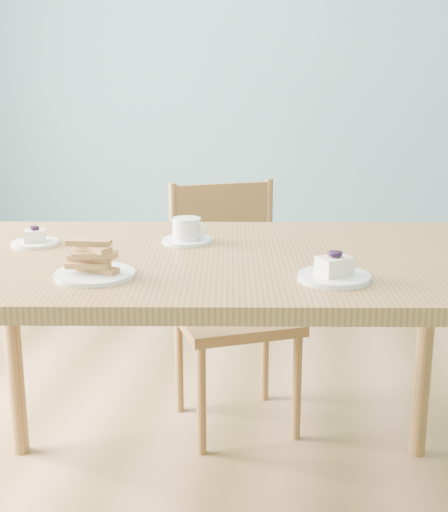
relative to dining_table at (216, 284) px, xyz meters
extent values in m
cube|color=#A3714C|center=(0.18, 0.16, -0.75)|extent=(5.00, 5.00, 0.01)
cube|color=#648E96|center=(0.18, 2.66, 0.61)|extent=(5.00, 0.01, 2.70)
cube|color=olive|center=(0.00, 0.00, 0.06)|extent=(1.65, 1.09, 0.04)
cylinder|color=olive|center=(-0.75, 0.27, -0.35)|extent=(0.06, 0.06, 0.78)
cylinder|color=olive|center=(0.65, 0.47, -0.35)|extent=(0.06, 0.06, 0.78)
cube|color=olive|center=(-0.02, 0.59, -0.32)|extent=(0.55, 0.54, 0.04)
cylinder|color=olive|center=(-0.11, 0.36, -0.54)|extent=(0.03, 0.03, 0.41)
cylinder|color=olive|center=(0.21, 0.51, -0.54)|extent=(0.03, 0.03, 0.41)
cylinder|color=olive|center=(-0.26, 0.66, -0.54)|extent=(0.03, 0.03, 0.41)
cylinder|color=olive|center=(0.07, 0.82, -0.54)|extent=(0.03, 0.03, 0.41)
cylinder|color=olive|center=(-0.27, 0.67, -0.06)|extent=(0.03, 0.03, 0.47)
cylinder|color=olive|center=(0.07, 0.83, -0.06)|extent=(0.03, 0.03, 0.47)
cube|color=olive|center=(-0.10, 0.75, 0.07)|extent=(0.33, 0.18, 0.18)
cylinder|color=olive|center=(-0.18, 0.71, -0.16)|extent=(0.01, 0.01, 0.28)
cylinder|color=olive|center=(-0.10, 0.75, -0.16)|extent=(0.01, 0.01, 0.28)
cylinder|color=olive|center=(-0.02, 0.79, -0.16)|extent=(0.01, 0.01, 0.28)
cylinder|color=silver|center=(0.32, -0.19, 0.09)|extent=(0.18, 0.18, 0.01)
cube|color=beige|center=(0.32, -0.19, 0.12)|extent=(0.10, 0.10, 0.04)
ellipsoid|color=black|center=(0.32, -0.19, 0.15)|extent=(0.04, 0.04, 0.02)
sphere|color=black|center=(0.33, -0.18, 0.15)|extent=(0.02, 0.02, 0.02)
sphere|color=black|center=(0.31, -0.18, 0.15)|extent=(0.02, 0.02, 0.02)
sphere|color=black|center=(0.33, -0.20, 0.15)|extent=(0.02, 0.02, 0.02)
cylinder|color=silver|center=(-0.54, 0.04, 0.09)|extent=(0.14, 0.14, 0.01)
cube|color=beige|center=(-0.54, 0.04, 0.11)|extent=(0.07, 0.06, 0.03)
ellipsoid|color=black|center=(-0.54, 0.04, 0.13)|extent=(0.03, 0.03, 0.01)
sphere|color=black|center=(-0.54, 0.04, 0.13)|extent=(0.01, 0.01, 0.01)
sphere|color=black|center=(-0.55, 0.05, 0.13)|extent=(0.01, 0.01, 0.01)
sphere|color=black|center=(-0.54, 0.03, 0.13)|extent=(0.01, 0.01, 0.01)
cylinder|color=silver|center=(-0.11, 0.14, 0.09)|extent=(0.15, 0.15, 0.01)
cylinder|color=silver|center=(-0.11, 0.14, 0.12)|extent=(0.10, 0.10, 0.06)
cylinder|color=#9C7745|center=(-0.11, 0.14, 0.15)|extent=(0.07, 0.07, 0.00)
torus|color=silver|center=(-0.07, 0.13, 0.12)|extent=(0.05, 0.02, 0.05)
cylinder|color=silver|center=(-0.27, -0.25, 0.09)|extent=(0.20, 0.20, 0.01)
camera|label=1|loc=(0.31, -1.88, 0.58)|focal=50.00mm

